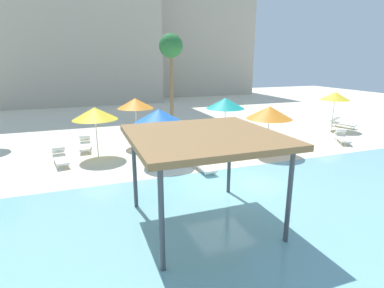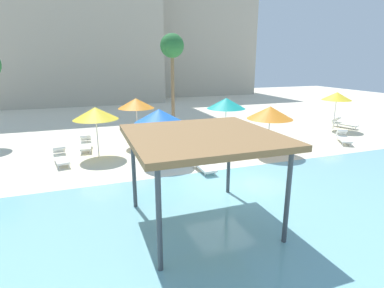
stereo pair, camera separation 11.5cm
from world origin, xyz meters
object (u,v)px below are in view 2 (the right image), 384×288
at_px(beach_umbrella_yellow_5, 337,96).
at_px(palm_tree_1, 172,48).
at_px(beach_umbrella_orange_7, 136,103).
at_px(lounge_chair_4, 200,136).
at_px(beach_umbrella_teal_2, 226,103).
at_px(lounge_chair_6, 343,123).
at_px(beach_umbrella_blue_6, 159,116).
at_px(beach_umbrella_orange_3, 270,113).
at_px(shade_pavilion, 203,139).
at_px(lounge_chair_1, 86,144).
at_px(lounge_chair_5, 202,164).
at_px(beach_umbrella_yellow_1, 95,113).
at_px(lounge_chair_2, 61,157).
at_px(lounge_chair_3, 344,137).

xyz_separation_m(beach_umbrella_yellow_5, palm_tree_1, (-10.52, 6.89, 3.46)).
relative_size(beach_umbrella_orange_7, lounge_chair_4, 1.47).
distance_m(beach_umbrella_teal_2, lounge_chair_6, 10.47).
distance_m(beach_umbrella_blue_6, lounge_chair_4, 5.29).
bearing_deg(beach_umbrella_orange_3, shade_pavilion, -137.03).
xyz_separation_m(beach_umbrella_yellow_5, lounge_chair_1, (-17.67, 0.67, -2.18)).
xyz_separation_m(beach_umbrella_teal_2, beach_umbrella_blue_6, (-5.16, -3.05, 0.01)).
bearing_deg(lounge_chair_4, lounge_chair_5, -14.14).
height_order(lounge_chair_5, palm_tree_1, palm_tree_1).
xyz_separation_m(lounge_chair_1, lounge_chair_5, (5.12, -5.57, 0.00)).
relative_size(beach_umbrella_blue_6, beach_umbrella_orange_7, 0.95).
height_order(beach_umbrella_orange_3, palm_tree_1, palm_tree_1).
bearing_deg(beach_umbrella_teal_2, shade_pavilion, -119.63).
height_order(shade_pavilion, lounge_chair_1, shade_pavilion).
relative_size(beach_umbrella_yellow_1, palm_tree_1, 0.38).
xyz_separation_m(beach_umbrella_blue_6, lounge_chair_1, (-3.55, 3.68, -2.07)).
relative_size(shade_pavilion, beach_umbrella_teal_2, 1.58).
height_order(beach_umbrella_orange_7, lounge_chair_2, beach_umbrella_orange_7).
xyz_separation_m(shade_pavilion, lounge_chair_6, (15.66, 9.80, -2.46)).
height_order(beach_umbrella_blue_6, lounge_chair_2, beach_umbrella_blue_6).
relative_size(beach_umbrella_orange_7, lounge_chair_6, 1.45).
height_order(lounge_chair_2, lounge_chair_6, same).
bearing_deg(lounge_chair_3, lounge_chair_1, -71.82).
xyz_separation_m(lounge_chair_3, lounge_chair_6, (3.50, 3.51, 0.00)).
bearing_deg(beach_umbrella_yellow_5, beach_umbrella_teal_2, 179.77).
bearing_deg(lounge_chair_3, beach_umbrella_blue_6, -58.64).
relative_size(lounge_chair_3, lounge_chair_4, 0.99).
distance_m(beach_umbrella_orange_7, palm_tree_1, 8.17).
distance_m(beach_umbrella_blue_6, lounge_chair_3, 12.10).
bearing_deg(beach_umbrella_orange_3, palm_tree_1, 102.82).
bearing_deg(palm_tree_1, lounge_chair_2, -134.99).
xyz_separation_m(shade_pavilion, beach_umbrella_yellow_1, (-2.68, 8.44, -0.41)).
height_order(beach_umbrella_yellow_1, palm_tree_1, palm_tree_1).
bearing_deg(beach_umbrella_yellow_5, beach_umbrella_orange_7, 177.30).
xyz_separation_m(lounge_chair_1, lounge_chair_3, (15.46, -3.84, 0.00)).
height_order(lounge_chair_4, lounge_chair_6, same).
relative_size(beach_umbrella_yellow_1, beach_umbrella_orange_7, 0.94).
bearing_deg(beach_umbrella_orange_3, lounge_chair_1, 155.69).
distance_m(beach_umbrella_yellow_1, beach_umbrella_orange_7, 2.98).
bearing_deg(shade_pavilion, lounge_chair_6, 32.04).
distance_m(beach_umbrella_orange_3, beach_umbrella_orange_7, 7.82).
relative_size(beach_umbrella_yellow_5, lounge_chair_2, 1.42).
xyz_separation_m(lounge_chair_3, lounge_chair_5, (-10.35, -1.74, 0.00)).
height_order(beach_umbrella_yellow_5, beach_umbrella_orange_7, beach_umbrella_orange_7).
height_order(beach_umbrella_orange_7, palm_tree_1, palm_tree_1).
bearing_deg(palm_tree_1, beach_umbrella_yellow_5, -33.21).
relative_size(beach_umbrella_yellow_5, palm_tree_1, 0.39).
bearing_deg(lounge_chair_2, lounge_chair_6, 85.93).
height_order(shade_pavilion, beach_umbrella_orange_7, shade_pavilion).
distance_m(beach_umbrella_blue_6, lounge_chair_6, 15.91).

